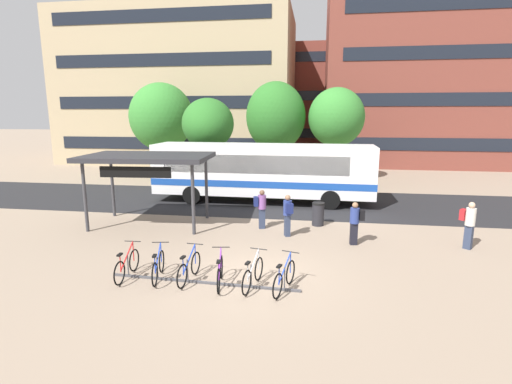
# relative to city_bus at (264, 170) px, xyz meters

# --- Properties ---
(ground) EXTENTS (200.00, 200.00, 0.00)m
(ground) POSITION_rel_city_bus_xyz_m (1.05, -10.18, -1.78)
(ground) COLOR gray
(bus_lane_asphalt) EXTENTS (80.00, 7.20, 0.01)m
(bus_lane_asphalt) POSITION_rel_city_bus_xyz_m (1.05, 0.00, -1.77)
(bus_lane_asphalt) COLOR #232326
(bus_lane_asphalt) RESTS_ON ground
(city_bus) EXTENTS (12.07, 2.80, 3.20)m
(city_bus) POSITION_rel_city_bus_xyz_m (0.00, 0.00, 0.00)
(city_bus) COLOR white
(city_bus) RESTS_ON ground
(bike_rack) EXTENTS (5.71, 0.37, 0.70)m
(bike_rack) POSITION_rel_city_bus_xyz_m (-0.34, -10.86, -1.68)
(bike_rack) COLOR #47474C
(bike_rack) RESTS_ON ground
(parked_bicycle_red_0) EXTENTS (0.52, 1.72, 0.99)m
(parked_bicycle_red_0) POSITION_rel_city_bus_xyz_m (-2.72, -10.79, -1.39)
(parked_bicycle_red_0) COLOR black
(parked_bicycle_red_0) RESTS_ON ground
(parked_bicycle_blue_1) EXTENTS (0.54, 1.70, 0.99)m
(parked_bicycle_blue_1) POSITION_rel_city_bus_xyz_m (-1.75, -10.74, -1.39)
(parked_bicycle_blue_1) COLOR black
(parked_bicycle_blue_1) RESTS_ON ground
(parked_bicycle_blue_2) EXTENTS (0.52, 1.72, 0.99)m
(parked_bicycle_blue_2) POSITION_rel_city_bus_xyz_m (-0.80, -10.73, -1.39)
(parked_bicycle_blue_2) COLOR black
(parked_bicycle_blue_2) RESTS_ON ground
(parked_bicycle_purple_3) EXTENTS (0.52, 1.71, 0.99)m
(parked_bicycle_purple_3) POSITION_rel_city_bus_xyz_m (0.18, -10.90, -1.39)
(parked_bicycle_purple_3) COLOR black
(parked_bicycle_purple_3) RESTS_ON ground
(parked_bicycle_silver_4) EXTENTS (0.53, 1.70, 0.99)m
(parked_bicycle_silver_4) POSITION_rel_city_bus_xyz_m (1.13, -10.87, -1.39)
(parked_bicycle_silver_4) COLOR black
(parked_bicycle_silver_4) RESTS_ON ground
(parked_bicycle_blue_5) EXTENTS (0.65, 1.67, 0.99)m
(parked_bicycle_blue_5) POSITION_rel_city_bus_xyz_m (2.03, -10.97, -1.39)
(parked_bicycle_blue_5) COLOR black
(parked_bicycle_blue_5) RESTS_ON ground
(transit_shelter) EXTENTS (5.56, 3.67, 3.12)m
(transit_shelter) POSITION_rel_city_bus_xyz_m (-4.39, -5.26, 1.14)
(transit_shelter) COLOR #38383D
(transit_shelter) RESTS_ON ground
(commuter_navy_pack_0) EXTENTS (0.58, 0.44, 1.69)m
(commuter_navy_pack_0) POSITION_rel_city_bus_xyz_m (0.57, -5.11, -0.80)
(commuter_navy_pack_0) COLOR #2D3851
(commuter_navy_pack_0) RESTS_ON ground
(commuter_navy_pack_1) EXTENTS (0.47, 0.59, 1.70)m
(commuter_navy_pack_1) POSITION_rel_city_bus_xyz_m (1.77, -6.05, -0.79)
(commuter_navy_pack_1) COLOR #2D3851
(commuter_navy_pack_1) RESTS_ON ground
(commuter_black_pack_2) EXTENTS (0.56, 0.38, 1.64)m
(commuter_black_pack_2) POSITION_rel_city_bus_xyz_m (4.35, -6.67, -0.83)
(commuter_black_pack_2) COLOR black
(commuter_black_pack_2) RESTS_ON ground
(commuter_red_pack_3) EXTENTS (0.59, 0.58, 1.76)m
(commuter_red_pack_3) POSITION_rel_city_bus_xyz_m (8.37, -6.52, -0.76)
(commuter_red_pack_3) COLOR #2D3851
(commuter_red_pack_3) RESTS_ON ground
(trash_bin) EXTENTS (0.55, 0.55, 1.03)m
(trash_bin) POSITION_rel_city_bus_xyz_m (2.99, -4.27, -1.26)
(trash_bin) COLOR #232328
(trash_bin) RESTS_ON ground
(street_tree_0) EXTENTS (3.41, 3.41, 5.87)m
(street_tree_0) POSITION_rel_city_bus_xyz_m (-4.25, 4.10, 2.41)
(street_tree_0) COLOR brown
(street_tree_0) RESTS_ON ground
(street_tree_1) EXTENTS (5.01, 5.01, 7.25)m
(street_tree_1) POSITION_rel_city_bus_xyz_m (-9.32, 8.74, 2.82)
(street_tree_1) COLOR brown
(street_tree_1) RESTS_ON ground
(street_tree_2) EXTENTS (4.00, 4.00, 6.70)m
(street_tree_2) POSITION_rel_city_bus_xyz_m (4.23, 7.88, 2.82)
(street_tree_2) COLOR brown
(street_tree_2) RESTS_ON ground
(street_tree_3) EXTENTS (4.40, 4.40, 7.19)m
(street_tree_3) POSITION_rel_city_bus_xyz_m (-0.18, 8.17, 2.85)
(street_tree_3) COLOR brown
(street_tree_3) RESTS_ON ground
(building_left_wing) EXTENTS (22.49, 12.26, 14.59)m
(building_left_wing) POSITION_rel_city_bus_xyz_m (-10.97, 19.01, 5.52)
(building_left_wing) COLOR tan
(building_left_wing) RESTS_ON ground
(building_right_wing) EXTENTS (20.48, 12.56, 22.59)m
(building_right_wing) POSITION_rel_city_bus_xyz_m (13.91, 20.51, 9.52)
(building_right_wing) COLOR brown
(building_right_wing) RESTS_ON ground
(building_centre_block) EXTENTS (18.87, 12.10, 12.93)m
(building_centre_block) POSITION_rel_city_bus_xyz_m (-0.66, 31.62, 4.69)
(building_centre_block) COLOR brown
(building_centre_block) RESTS_ON ground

